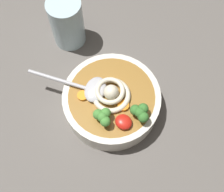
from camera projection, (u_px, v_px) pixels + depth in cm
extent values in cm
cube|color=#5B5651|center=(103.00, 121.00, 65.12)|extent=(105.90, 105.90, 3.97)
cylinder|color=silver|center=(112.00, 102.00, 61.73)|extent=(20.90, 20.90, 6.03)
cylinder|color=olive|center=(112.00, 101.00, 61.51)|extent=(18.39, 18.39, 5.55)
torus|color=beige|center=(111.00, 95.00, 58.45)|extent=(8.11, 8.11, 1.12)
torus|color=beige|center=(110.00, 91.00, 57.87)|extent=(8.68, 8.68, 1.01)
sphere|color=beige|center=(111.00, 92.00, 57.12)|extent=(3.14, 3.14, 3.14)
ellipsoid|color=#B7B7BC|center=(95.00, 89.00, 58.73)|extent=(5.94, 7.01, 1.60)
cylinder|color=#B7B7BC|center=(62.00, 79.00, 59.70)|extent=(14.60, 5.07, 0.80)
ellipsoid|color=red|center=(124.00, 121.00, 55.85)|extent=(3.48, 3.13, 1.57)
cylinder|color=#7A9E60|center=(103.00, 120.00, 56.22)|extent=(1.08, 1.08, 1.16)
sphere|color=#478938|center=(102.00, 117.00, 54.72)|extent=(2.12, 2.12, 2.12)
sphere|color=#478938|center=(98.00, 114.00, 55.15)|extent=(2.12, 2.12, 2.12)
sphere|color=#478938|center=(105.00, 121.00, 54.45)|extent=(2.12, 2.12, 2.12)
sphere|color=#478938|center=(106.00, 113.00, 55.22)|extent=(2.12, 2.12, 2.12)
cylinder|color=#7A9E60|center=(139.00, 116.00, 56.56)|extent=(1.12, 1.12, 1.20)
sphere|color=#38752D|center=(140.00, 113.00, 55.01)|extent=(2.19, 2.19, 2.19)
sphere|color=#38752D|center=(135.00, 110.00, 55.45)|extent=(2.19, 2.19, 2.19)
sphere|color=#38752D|center=(143.00, 117.00, 54.73)|extent=(2.19, 2.19, 2.19)
sphere|color=#38752D|center=(143.00, 109.00, 55.52)|extent=(2.19, 2.19, 2.19)
cylinder|color=orange|center=(123.00, 106.00, 57.71)|extent=(2.38, 2.38, 0.72)
cylinder|color=orange|center=(82.00, 97.00, 58.59)|extent=(2.23, 2.23, 0.63)
cylinder|color=silver|center=(67.00, 22.00, 66.57)|extent=(7.95, 7.95, 12.50)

